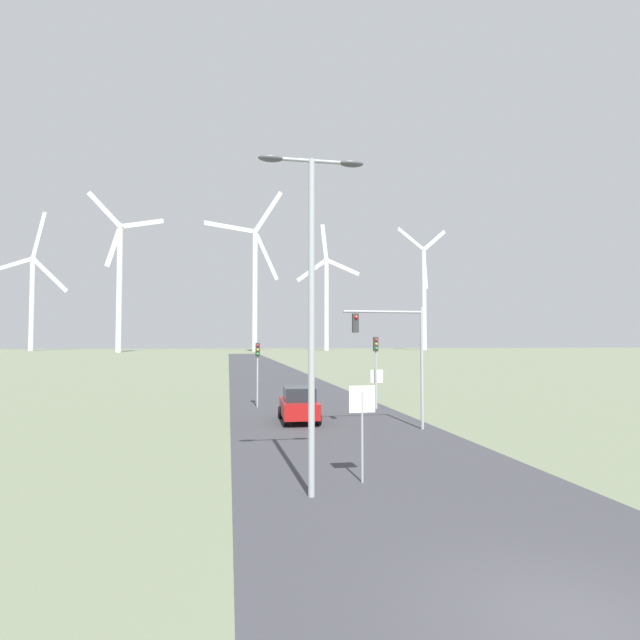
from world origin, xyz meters
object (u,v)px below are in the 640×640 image
streetlamp (312,280)px  stop_sign_near (362,415)px  wind_turbine_left (120,276)px  car_approaching (299,404)px  stop_sign_far (377,381)px  wind_turbine_right (326,295)px  traffic_light_post_near_left (258,360)px  traffic_light_post_near_right (376,356)px  traffic_light_mast_overhead (395,343)px  wind_turbine_far_right (424,289)px  wind_turbine_far_left (32,292)px  wind_turbine_center (255,277)px

streetlamp → stop_sign_near: 4.38m
wind_turbine_left → car_approaching: bearing=-75.7°
stop_sign_far → wind_turbine_right: 204.24m
car_approaching → traffic_light_post_near_left: bearing=106.1°
streetlamp → traffic_light_post_near_right: (6.87, 16.63, -2.63)m
traffic_light_mast_overhead → traffic_light_post_near_left: bearing=122.1°
wind_turbine_right → wind_turbine_far_right: wind_turbine_far_right is taller
traffic_light_post_near_left → wind_turbine_right: wind_turbine_right is taller
traffic_light_post_near_right → wind_turbine_left: 185.30m
streetlamp → stop_sign_far: (7.02, 16.95, -4.22)m
traffic_light_mast_overhead → traffic_light_post_near_right: bearing=80.3°
streetlamp → wind_turbine_left: bearing=103.0°
stop_sign_near → stop_sign_far: size_ratio=1.19×
wind_turbine_far_left → streetlamp: bearing=-68.8°
car_approaching → wind_turbine_far_right: (92.80, 209.46, 29.86)m
traffic_light_mast_overhead → stop_sign_far: bearing=79.6°
wind_turbine_center → stop_sign_near: bearing=-92.0°
traffic_light_mast_overhead → wind_turbine_right: size_ratio=0.10×
wind_turbine_right → stop_sign_far: bearing=-100.3°
wind_turbine_right → wind_turbine_center: bearing=-156.7°
stop_sign_far → wind_turbine_center: size_ratio=0.03×
wind_turbine_center → car_approaching: bearing=-92.2°
wind_turbine_far_left → wind_turbine_left: size_ratio=1.03×
stop_sign_far → wind_turbine_center: bearing=89.4°
stop_sign_far → wind_turbine_far_left: wind_turbine_far_left is taller
traffic_light_post_near_left → wind_turbine_far_right: bearing=65.0°
traffic_light_post_near_left → wind_turbine_left: bearing=104.3°
wind_turbine_right → wind_turbine_left: bearing=-164.8°
streetlamp → wind_turbine_far_right: 242.49m
stop_sign_near → wind_turbine_far_right: 241.29m
wind_turbine_center → wind_turbine_right: 37.75m
stop_sign_far → traffic_light_mast_overhead: traffic_light_mast_overhead is taller
streetlamp → traffic_light_post_near_left: (-0.39, 18.86, -2.88)m
traffic_light_mast_overhead → car_approaching: (-4.19, 3.28, -3.25)m
stop_sign_far → traffic_light_post_near_right: size_ratio=0.54×
wind_turbine_center → streetlamp: bearing=-92.5°
wind_turbine_far_right → car_approaching: bearing=-113.9°
car_approaching → wind_turbine_right: 209.63m
stop_sign_far → traffic_light_post_near_left: size_ratio=0.59×
wind_turbine_right → wind_turbine_far_right: size_ratio=0.96×
wind_turbine_far_left → wind_turbine_right: 135.19m
traffic_light_mast_overhead → wind_turbine_far_left: (-96.52, 224.86, 22.73)m
stop_sign_near → stop_sign_far: 16.75m
stop_sign_far → traffic_light_mast_overhead: (-1.40, -7.64, 2.46)m
car_approaching → traffic_light_post_near_right: bearing=36.6°
streetlamp → traffic_light_post_near_left: 19.09m
wind_turbine_right → streetlamp: bearing=-101.3°
traffic_light_post_near_left → traffic_light_post_near_right: bearing=-17.1°
streetlamp → wind_turbine_far_left: bearing=111.2°
stop_sign_near → streetlamp: bearing=-148.4°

